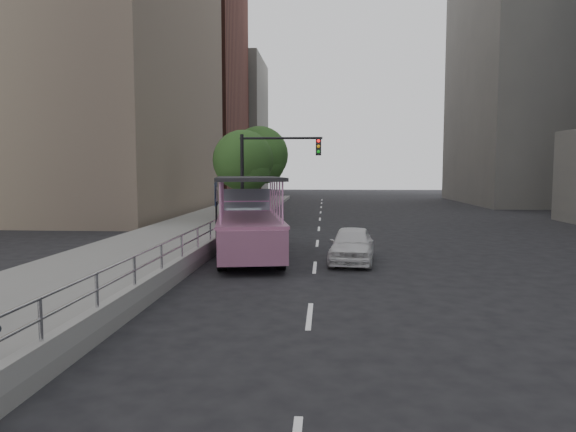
% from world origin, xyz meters
% --- Properties ---
extents(ground, '(160.00, 160.00, 0.00)m').
position_xyz_m(ground, '(0.00, 0.00, 0.00)').
color(ground, black).
extents(sidewalk, '(5.50, 80.00, 0.30)m').
position_xyz_m(sidewalk, '(-5.75, 10.00, 0.15)').
color(sidewalk, gray).
rests_on(sidewalk, ground).
extents(kerb_wall, '(0.24, 30.00, 0.36)m').
position_xyz_m(kerb_wall, '(-3.12, 2.00, 0.48)').
color(kerb_wall, gray).
rests_on(kerb_wall, sidewalk).
extents(guardrail, '(0.07, 22.00, 0.71)m').
position_xyz_m(guardrail, '(-3.12, 2.00, 1.14)').
color(guardrail, silver).
rests_on(guardrail, kerb_wall).
extents(duck_boat, '(3.88, 9.62, 3.11)m').
position_xyz_m(duck_boat, '(-1.76, 6.88, 1.16)').
color(duck_boat, black).
rests_on(duck_boat, ground).
extents(car, '(1.95, 3.98, 1.31)m').
position_xyz_m(car, '(2.34, 5.15, 0.65)').
color(car, white).
rests_on(car, ground).
extents(parking_sign, '(0.09, 0.65, 2.90)m').
position_xyz_m(parking_sign, '(-3.00, 6.61, 1.80)').
color(parking_sign, black).
rests_on(parking_sign, ground).
extents(traffic_signal, '(4.20, 0.32, 5.20)m').
position_xyz_m(traffic_signal, '(-1.70, 12.50, 3.50)').
color(traffic_signal, black).
rests_on(traffic_signal, ground).
extents(street_tree_near, '(3.52, 3.52, 5.72)m').
position_xyz_m(street_tree_near, '(-3.30, 15.93, 3.82)').
color(street_tree_near, '#39251A').
rests_on(street_tree_near, ground).
extents(street_tree_far, '(3.97, 3.97, 6.45)m').
position_xyz_m(street_tree_far, '(-3.10, 21.93, 4.31)').
color(street_tree_far, '#39251A').
rests_on(street_tree_far, ground).
extents(midrise_brick, '(18.00, 16.00, 26.00)m').
position_xyz_m(midrise_brick, '(-18.00, 48.00, 13.00)').
color(midrise_brick, brown).
rests_on(midrise_brick, ground).
extents(midrise_stone_a, '(20.00, 20.00, 32.00)m').
position_xyz_m(midrise_stone_a, '(26.00, 42.00, 16.00)').
color(midrise_stone_a, slate).
rests_on(midrise_stone_a, ground).
extents(midrise_stone_b, '(16.00, 14.00, 20.00)m').
position_xyz_m(midrise_stone_b, '(-16.00, 64.00, 10.00)').
color(midrise_stone_b, slate).
rests_on(midrise_stone_b, ground).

